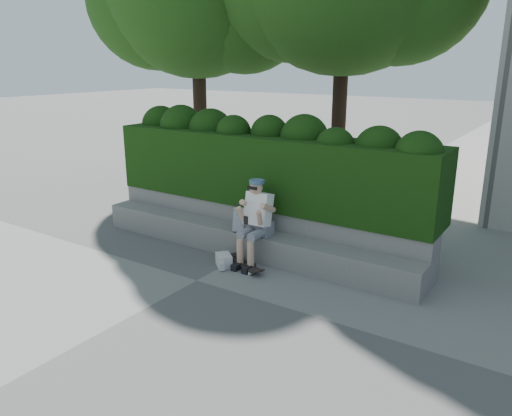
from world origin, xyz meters
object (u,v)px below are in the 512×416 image
Objects in this scene: skateboard at (245,265)px; backpack_ground at (224,260)px; person at (256,219)px; backpack_plaid at (242,220)px.

backpack_ground is (-0.33, -0.11, 0.03)m from skateboard.
backpack_ground is at bearing -130.73° from person.
person is at bearing 109.51° from skateboard.
skateboard is at bearing 58.91° from backpack_ground.
person is 0.84m from backpack_ground.
person reaches higher than skateboard.
backpack_plaid is 1.30× the size of backpack_ground.
backpack_ground is at bearing -138.77° from skateboard.
backpack_ground is at bearing -105.33° from backpack_plaid.
backpack_plaid reaches higher than backpack_ground.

